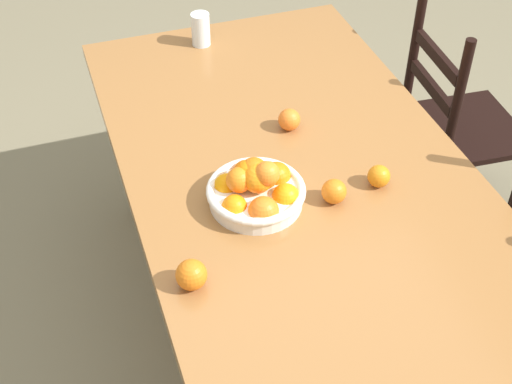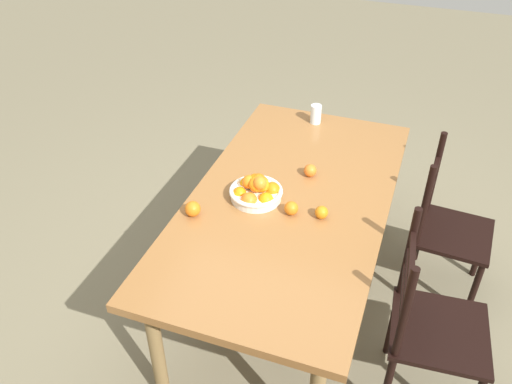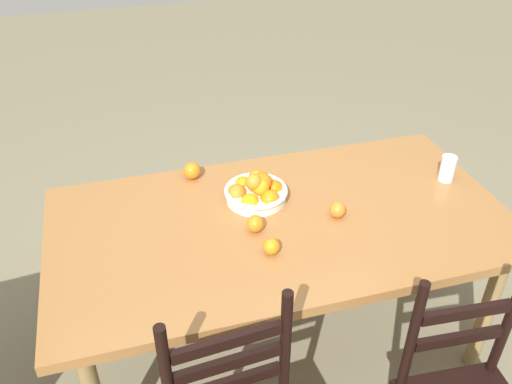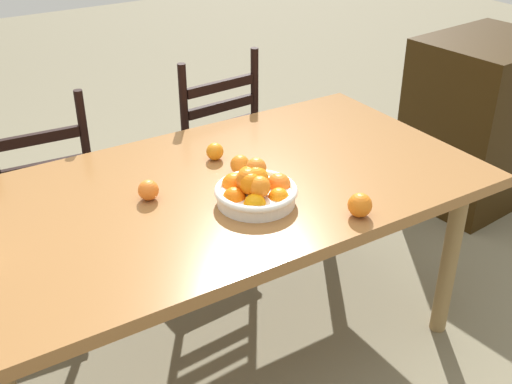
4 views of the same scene
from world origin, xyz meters
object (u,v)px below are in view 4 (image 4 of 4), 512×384
object	(u,v)px
dining_table	(216,204)
fruit_bowl	(255,188)
chair_by_cabinet	(206,151)
orange_loose_3	(360,205)
cabinet	(479,121)
orange_loose_0	(148,190)
chair_near_window	(45,198)
orange_loose_1	(215,152)
orange_loose_2	(240,165)

from	to	relation	value
dining_table	fruit_bowl	xyz separation A→B (m)	(0.06, -0.16, 0.12)
chair_by_cabinet	orange_loose_3	xyz separation A→B (m)	(-0.07, -1.20, 0.31)
dining_table	cabinet	size ratio (longest dim) A/B	2.10
fruit_bowl	orange_loose_0	world-z (taller)	fruit_bowl
dining_table	fruit_bowl	world-z (taller)	fruit_bowl
chair_by_cabinet	orange_loose_0	world-z (taller)	chair_by_cabinet
dining_table	orange_loose_0	bearing A→B (deg)	169.19
chair_near_window	orange_loose_0	size ratio (longest dim) A/B	13.40
cabinet	orange_loose_0	distance (m)	2.10
fruit_bowl	orange_loose_3	xyz separation A→B (m)	(0.24, -0.25, -0.01)
chair_near_window	orange_loose_1	bearing A→B (deg)	133.65
chair_near_window	orange_loose_2	bearing A→B (deg)	128.92
fruit_bowl	orange_loose_2	xyz separation A→B (m)	(0.06, 0.20, -0.02)
fruit_bowl	orange_loose_2	bearing A→B (deg)	72.43
cabinet	orange_loose_0	world-z (taller)	cabinet
orange_loose_1	orange_loose_3	size ratio (longest dim) A/B	0.83
orange_loose_1	orange_loose_2	size ratio (longest dim) A/B	0.92
chair_by_cabinet	orange_loose_0	distance (m)	1.00
dining_table	orange_loose_2	xyz separation A→B (m)	(0.13, 0.04, 0.10)
orange_loose_0	orange_loose_2	world-z (taller)	same
chair_by_cabinet	orange_loose_2	xyz separation A→B (m)	(-0.25, -0.74, 0.31)
cabinet	orange_loose_3	xyz separation A→B (m)	(-1.53, -0.76, 0.33)
orange_loose_2	chair_near_window	bearing A→B (deg)	124.78
dining_table	orange_loose_0	distance (m)	0.26
chair_by_cabinet	orange_loose_1	size ratio (longest dim) A/B	15.00
orange_loose_2	orange_loose_3	size ratio (longest dim) A/B	0.90
fruit_bowl	orange_loose_0	size ratio (longest dim) A/B	3.95
fruit_bowl	orange_loose_0	distance (m)	0.36
cabinet	orange_loose_1	bearing A→B (deg)	179.61
chair_by_cabinet	orange_loose_0	size ratio (longest dim) A/B	14.01
cabinet	orange_loose_0	xyz separation A→B (m)	(-2.05, -0.31, 0.32)
cabinet	orange_loose_1	world-z (taller)	cabinet
dining_table	orange_loose_0	size ratio (longest dim) A/B	27.20
chair_near_window	orange_loose_3	xyz separation A→B (m)	(0.71, -1.23, 0.35)
chair_by_cabinet	cabinet	xyz separation A→B (m)	(1.45, -0.43, -0.02)
orange_loose_0	orange_loose_1	size ratio (longest dim) A/B	1.07
fruit_bowl	orange_loose_3	world-z (taller)	fruit_bowl
chair_by_cabinet	orange_loose_1	distance (m)	0.72
chair_by_cabinet	orange_loose_0	xyz separation A→B (m)	(-0.60, -0.74, 0.31)
orange_loose_0	orange_loose_2	xyz separation A→B (m)	(0.35, -0.00, 0.00)
chair_near_window	fruit_bowl	world-z (taller)	chair_near_window
orange_loose_1	orange_loose_0	bearing A→B (deg)	-156.26
dining_table	orange_loose_1	world-z (taller)	orange_loose_1
dining_table	chair_near_window	size ratio (longest dim) A/B	2.03
orange_loose_0	orange_loose_1	bearing A→B (deg)	23.74
orange_loose_2	orange_loose_1	bearing A→B (deg)	98.28
fruit_bowl	orange_loose_1	bearing A→B (deg)	83.02
orange_loose_1	orange_loose_2	distance (m)	0.15
dining_table	chair_by_cabinet	world-z (taller)	chair_by_cabinet
orange_loose_3	cabinet	bearing A→B (deg)	26.57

